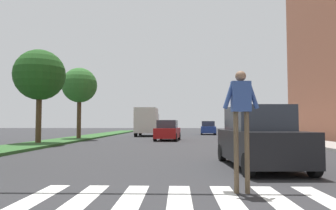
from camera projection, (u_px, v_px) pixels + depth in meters
The scene contains 11 objects.
ground_plane at pixel (178, 140), 27.82m from camera, with size 140.00×140.00×0.00m, color #2D2D30.
crosswalk at pixel (179, 197), 6.11m from camera, with size 5.85×2.20×0.01m.
median_strip at pixel (69, 140), 26.10m from camera, with size 2.81×64.00×0.15m, color #2D5B28.
tree_far at pixel (40, 75), 21.37m from camera, with size 3.37×3.37×6.18m.
tree_distant at pixel (79, 86), 27.72m from camera, with size 3.01×3.01×6.07m.
sidewalk_right at pixel (294, 140), 25.55m from camera, with size 3.00×64.00×0.15m, color #9E9991.
pedestrian_performer at pixel (241, 111), 6.55m from camera, with size 0.75×0.26×2.49m.
suv_crossing at pixel (259, 138), 10.32m from camera, with size 2.15×4.68×1.97m.
sedan_midblock at pixel (168, 131), 26.63m from camera, with size 2.17×4.37×1.68m.
sedan_distant at pixel (208, 128), 40.86m from camera, with size 2.20×4.55×1.70m.
truck_box_delivery at pixel (147, 121), 36.28m from camera, with size 2.40×6.20×3.10m.
Camera 1 is at (-0.03, 2.04, 1.41)m, focal length 34.30 mm.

